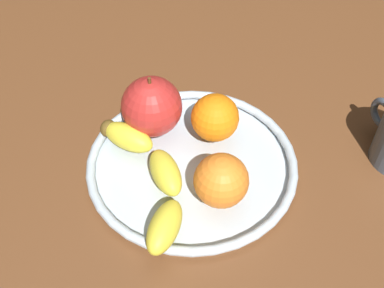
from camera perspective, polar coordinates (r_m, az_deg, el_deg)
ground_plane at (r=66.69cm, az=0.00°, el=-3.94°), size 121.56×121.56×4.00cm
fruit_bowl at (r=64.43cm, az=0.00°, el=-2.33°), size 28.19×28.19×1.80cm
banana at (r=60.13cm, az=-5.02°, el=-3.59°), size 23.12×8.48×3.48cm
apple at (r=64.96cm, az=-4.81°, el=4.46°), size 8.32×8.32×9.12cm
orange_back_right at (r=64.54cm, az=2.75°, el=3.15°), size 6.55×6.55×6.55cm
orange_front_left at (r=57.33cm, az=3.48°, el=-4.35°), size 6.71×6.71×6.71cm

